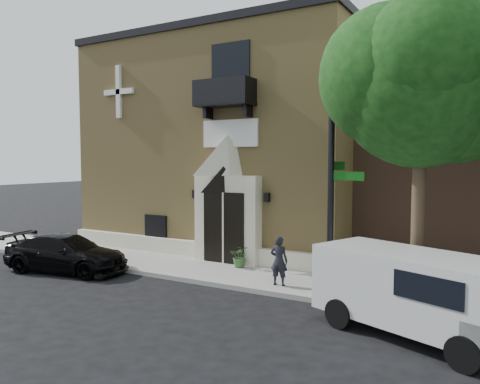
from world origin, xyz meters
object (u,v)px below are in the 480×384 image
(black_sedan, at_px, (66,253))
(pedestrian_near, at_px, (279,261))
(fire_hydrant, at_px, (344,285))
(street_sign, at_px, (332,179))
(cargo_van, at_px, (425,293))

(black_sedan, height_order, pedestrian_near, pedestrian_near)
(pedestrian_near, bearing_deg, fire_hydrant, 162.77)
(black_sedan, distance_m, street_sign, 9.67)
(fire_hydrant, distance_m, pedestrian_near, 2.25)
(black_sedan, xyz_separation_m, pedestrian_near, (7.48, 1.58, 0.24))
(cargo_van, distance_m, street_sign, 4.01)
(cargo_van, bearing_deg, pedestrian_near, 177.24)
(street_sign, height_order, fire_hydrant, street_sign)
(street_sign, bearing_deg, black_sedan, -166.78)
(fire_hydrant, height_order, pedestrian_near, pedestrian_near)
(fire_hydrant, relative_size, pedestrian_near, 0.57)
(black_sedan, height_order, cargo_van, cargo_van)
(fire_hydrant, bearing_deg, pedestrian_near, 167.03)
(black_sedan, distance_m, fire_hydrant, 9.71)
(black_sedan, height_order, street_sign, street_sign)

